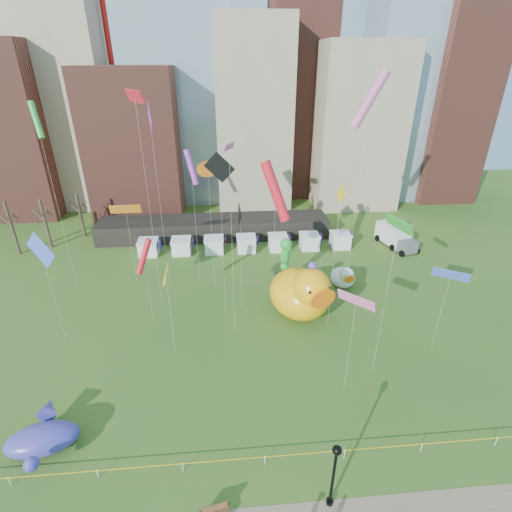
{
  "coord_description": "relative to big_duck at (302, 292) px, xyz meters",
  "views": [
    {
      "loc": [
        -2.29,
        -18.26,
        26.71
      ],
      "look_at": [
        0.27,
        10.5,
        12.0
      ],
      "focal_mm": 27.0,
      "sensor_mm": 36.0,
      "label": 1
    }
  ],
  "objects": [
    {
      "name": "ground",
      "position": [
        -6.17,
        -18.1,
        -3.23
      ],
      "size": [
        160.0,
        160.0,
        0.0
      ],
      "primitive_type": "plane",
      "color": "#28551A",
      "rests_on": "ground"
    },
    {
      "name": "vendor_tents",
      "position": [
        -5.15,
        17.9,
        -2.13
      ],
      "size": [
        33.24,
        2.8,
        2.4
      ],
      "color": "white",
      "rests_on": "ground"
    },
    {
      "name": "whale_inflatable",
      "position": [
        -22.93,
        -15.14,
        -2.15
      ],
      "size": [
        5.8,
        6.93,
        2.37
      ],
      "rotation": [
        0.0,
        0.0,
        0.19
      ],
      "color": "#5C3DA9",
      "rests_on": "ground"
    },
    {
      "name": "kite_12",
      "position": [
        2.77,
        -1.79,
        11.56
      ],
      "size": [
        0.29,
        1.99,
        16.27
      ],
      "color": "silver",
      "rests_on": "ground"
    },
    {
      "name": "bare_trees",
      "position": [
        -36.34,
        22.44,
        0.78
      ],
      "size": [
        8.44,
        6.44,
        8.5
      ],
      "color": "#382B21",
      "rests_on": "ground"
    },
    {
      "name": "big_duck",
      "position": [
        0.0,
        0.0,
        0.0
      ],
      "size": [
        8.83,
        10.02,
        7.04
      ],
      "rotation": [
        0.0,
        0.0,
        0.33
      ],
      "color": "#FFAC0D",
      "rests_on": "ground"
    },
    {
      "name": "box_truck",
      "position": [
        18.69,
        17.61,
        -1.6
      ],
      "size": [
        4.56,
        7.91,
        3.17
      ],
      "rotation": [
        0.0,
        0.0,
        0.26
      ],
      "color": "silver",
      "rests_on": "ground"
    },
    {
      "name": "kite_8",
      "position": [
        -17.13,
        0.92,
        4.89
      ],
      "size": [
        2.21,
        1.84,
        10.04
      ],
      "color": "silver",
      "rests_on": "ground"
    },
    {
      "name": "seahorse_purple",
      "position": [
        2.23,
        4.69,
        -0.13
      ],
      "size": [
        1.34,
        1.58,
        4.54
      ],
      "rotation": [
        0.0,
        0.0,
        -0.16
      ],
      "color": "silver",
      "rests_on": "ground"
    },
    {
      "name": "seahorse_green",
      "position": [
        -0.91,
        6.56,
        1.93
      ],
      "size": [
        1.77,
        2.08,
        7.04
      ],
      "rotation": [
        0.0,
        0.0,
        0.19
      ],
      "color": "silver",
      "rests_on": "ground"
    },
    {
      "name": "kite_1",
      "position": [
        -7.79,
        -2.23,
        16.43
      ],
      "size": [
        1.12,
        1.81,
        20.33
      ],
      "color": "silver",
      "rests_on": "ground"
    },
    {
      "name": "small_duck",
      "position": [
        6.77,
        5.95,
        -1.74
      ],
      "size": [
        3.34,
        4.32,
        3.24
      ],
      "rotation": [
        0.0,
        0.0,
        0.08
      ],
      "color": "white",
      "rests_on": "ground"
    },
    {
      "name": "kite_17",
      "position": [
        1.81,
        -11.42,
        6.35
      ],
      "size": [
        2.59,
        2.65,
        10.11
      ],
      "color": "silver",
      "rests_on": "ground"
    },
    {
      "name": "kite_5",
      "position": [
        12.59,
        -6.69,
        5.47
      ],
      "size": [
        3.06,
        2.13,
        9.23
      ],
      "color": "silver",
      "rests_on": "ground"
    },
    {
      "name": "kite_6",
      "position": [
        -20.35,
        8.95,
        7.37
      ],
      "size": [
        3.71,
        0.64,
        11.2
      ],
      "color": "silver",
      "rests_on": "ground"
    },
    {
      "name": "pavilion",
      "position": [
        -10.17,
        23.9,
        -1.63
      ],
      "size": [
        38.0,
        6.0,
        3.2
      ],
      "primitive_type": "cube",
      "color": "black",
      "rests_on": "ground"
    },
    {
      "name": "kite_0",
      "position": [
        -2.71,
        4.14,
        10.63
      ],
      "size": [
        3.74,
        3.4,
        17.2
      ],
      "color": "silver",
      "rests_on": "ground"
    },
    {
      "name": "kite_10",
      "position": [
        -6.7,
        2.63,
        8.57
      ],
      "size": [
        0.52,
        2.77,
        13.18
      ],
      "color": "silver",
      "rests_on": "ground"
    },
    {
      "name": "park_bench",
      "position": [
        -9.82,
        -21.51,
        -2.69
      ],
      "size": [
        2.0,
        1.0,
        0.98
      ],
      "rotation": [
        0.0,
        0.0,
        0.21
      ],
      "color": "brown",
      "rests_on": "footpath"
    },
    {
      "name": "kite_11",
      "position": [
        5.21,
        -9.47,
        11.94
      ],
      "size": [
        1.21,
        3.14,
        15.73
      ],
      "color": "silver",
      "rests_on": "ground"
    },
    {
      "name": "skyline",
      "position": [
        -3.92,
        42.96,
        18.21
      ],
      "size": [
        101.0,
        23.0,
        68.0
      ],
      "color": "brown",
      "rests_on": "ground"
    },
    {
      "name": "kite_2",
      "position": [
        -8.71,
        1.68,
        13.77
      ],
      "size": [
        3.13,
        0.14,
        18.82
      ],
      "color": "silver",
      "rests_on": "ground"
    },
    {
      "name": "kite_4",
      "position": [
        -14.05,
        -4.83,
        5.75
      ],
      "size": [
        0.48,
        2.85,
        9.46
      ],
      "color": "silver",
      "rests_on": "ground"
    },
    {
      "name": "kite_9",
      "position": [
        8.1,
        8.05,
        19.63
      ],
      "size": [
        3.9,
        2.02,
        26.06
      ],
      "color": "silver",
      "rests_on": "ground"
    },
    {
      "name": "kite_13",
      "position": [
        -25.97,
        -1.86,
        7.31
      ],
      "size": [
        3.26,
        1.89,
        12.48
      ],
      "color": "silver",
      "rests_on": "ground"
    },
    {
      "name": "kite_16",
      "position": [
        -16.54,
        4.29,
        20.3
      ],
      "size": [
        2.52,
        3.77,
        24.27
      ],
      "color": "silver",
      "rests_on": "ground"
    },
    {
      "name": "caution_tape",
      "position": [
        -6.17,
        -18.1,
        -2.55
      ],
      "size": [
        50.0,
        0.06,
        0.9
      ],
      "color": "white",
      "rests_on": "ground"
    },
    {
      "name": "kite_15",
      "position": [
        -16.09,
        8.62,
        17.54
      ],
      "size": [
        0.86,
        3.34,
        22.8
      ],
      "color": "silver",
      "rests_on": "ground"
    },
    {
      "name": "kite_3",
      "position": [
        -27.87,
        8.34,
        17.82
      ],
      "size": [
        1.7,
        2.24,
        22.98
      ],
      "color": "silver",
      "rests_on": "ground"
    },
    {
      "name": "kite_14",
      "position": [
        -10.07,
        7.73,
        12.39
      ],
      "size": [
        1.87,
        0.87,
        16.61
      ],
      "color": "silver",
      "rests_on": "ground"
    },
    {
      "name": "kite_7",
      "position": [
        -12.08,
        9.4,
        12.18
      ],
      "size": [
        1.94,
        2.38,
        17.48
      ],
      "color": "silver",
      "rests_on": "ground"
    },
    {
      "name": "lamppost",
      "position": [
        -2.14,
        -21.3,
        0.35
      ],
      "size": [
        0.61,
        0.61,
        5.86
      ],
      "color": "black",
      "rests_on": "footpath"
    }
  ]
}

